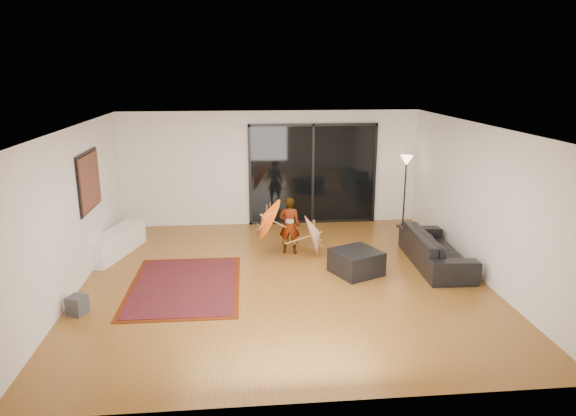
{
  "coord_description": "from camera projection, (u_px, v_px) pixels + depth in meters",
  "views": [
    {
      "loc": [
        -0.73,
        -8.43,
        3.61
      ],
      "look_at": [
        0.15,
        0.81,
        1.1
      ],
      "focal_mm": 32.0,
      "sensor_mm": 36.0,
      "label": 1
    }
  ],
  "objects": [
    {
      "name": "sofa",
      "position": [
        436.0,
        249.0,
        9.74
      ],
      "size": [
        0.94,
        2.22,
        0.64
      ],
      "primitive_type": "imported",
      "rotation": [
        0.0,
        0.0,
        1.53
      ],
      "color": "black",
      "rests_on": "floor"
    },
    {
      "name": "child",
      "position": [
        289.0,
        225.0,
        10.3
      ],
      "size": [
        0.47,
        0.36,
        1.17
      ],
      "primitive_type": "imported",
      "rotation": [
        0.0,
        0.0,
        2.93
      ],
      "color": "#999999",
      "rests_on": "floor"
    },
    {
      "name": "floor_lamp",
      "position": [
        406.0,
        171.0,
        11.87
      ],
      "size": [
        0.29,
        0.29,
        1.7
      ],
      "color": "black",
      "rests_on": "floor"
    },
    {
      "name": "wall_front",
      "position": [
        312.0,
        292.0,
        5.4
      ],
      "size": [
        7.0,
        0.0,
        7.0
      ],
      "primitive_type": "plane",
      "rotation": [
        -1.57,
        0.0,
        0.0
      ],
      "color": "silver",
      "rests_on": "floor"
    },
    {
      "name": "wall_right",
      "position": [
        480.0,
        202.0,
        9.08
      ],
      "size": [
        0.0,
        7.0,
        7.0
      ],
      "primitive_type": "plane",
      "rotation": [
        1.57,
        0.0,
        -1.57
      ],
      "color": "silver",
      "rests_on": "floor"
    },
    {
      "name": "persian_rug",
      "position": [
        185.0,
        286.0,
        8.85
      ],
      "size": [
        1.9,
        2.63,
        0.02
      ],
      "rotation": [
        0.0,
        0.0,
        -0.01
      ],
      "color": "#501A06",
      "rests_on": "floor"
    },
    {
      "name": "ottoman",
      "position": [
        356.0,
        262.0,
        9.35
      ],
      "size": [
        1.02,
        1.02,
        0.44
      ],
      "primitive_type": "cube",
      "rotation": [
        0.0,
        0.0,
        0.44
      ],
      "color": "black",
      "rests_on": "floor"
    },
    {
      "name": "ceiling",
      "position": [
        283.0,
        127.0,
        8.41
      ],
      "size": [
        7.0,
        7.0,
        0.0
      ],
      "primitive_type": "plane",
      "rotation": [
        3.14,
        0.0,
        0.0
      ],
      "color": "white",
      "rests_on": "wall_back"
    },
    {
      "name": "parasol_orange",
      "position": [
        262.0,
        220.0,
        10.16
      ],
      "size": [
        0.57,
        0.89,
        0.89
      ],
      "rotation": [
        0.0,
        -1.08,
        0.0
      ],
      "color": "#FC5B0D",
      "rests_on": "child"
    },
    {
      "name": "floor",
      "position": [
        284.0,
        280.0,
        9.11
      ],
      "size": [
        7.0,
        7.0,
        0.0
      ],
      "primitive_type": "plane",
      "color": "#9C652A",
      "rests_on": "ground"
    },
    {
      "name": "wall_back",
      "position": [
        271.0,
        168.0,
        12.13
      ],
      "size": [
        7.0,
        0.0,
        7.0
      ],
      "primitive_type": "plane",
      "rotation": [
        1.57,
        0.0,
        0.0
      ],
      "color": "silver",
      "rests_on": "floor"
    },
    {
      "name": "sliding_door",
      "position": [
        313.0,
        174.0,
        12.23
      ],
      "size": [
        3.06,
        0.07,
        2.4
      ],
      "color": "black",
      "rests_on": "wall_back"
    },
    {
      "name": "wall_left",
      "position": [
        72.0,
        212.0,
        8.44
      ],
      "size": [
        0.0,
        7.0,
        7.0
      ],
      "primitive_type": "plane",
      "rotation": [
        1.57,
        0.0,
        1.57
      ],
      "color": "silver",
      "rests_on": "floor"
    },
    {
      "name": "speaker",
      "position": [
        77.0,
        305.0,
        7.81
      ],
      "size": [
        0.34,
        0.34,
        0.29
      ],
      "primitive_type": "cube",
      "rotation": [
        0.0,
        0.0,
        -0.42
      ],
      "color": "#424244",
      "rests_on": "floor"
    },
    {
      "name": "painting",
      "position": [
        89.0,
        181.0,
        9.33
      ],
      "size": [
        0.04,
        1.28,
        1.08
      ],
      "color": "black",
      "rests_on": "wall_left"
    },
    {
      "name": "parasol_white",
      "position": [
        320.0,
        231.0,
        10.23
      ],
      "size": [
        0.53,
        0.85,
        0.9
      ],
      "rotation": [
        0.0,
        1.27,
        0.0
      ],
      "color": "silver",
      "rests_on": "floor"
    },
    {
      "name": "media_console",
      "position": [
        116.0,
        243.0,
        10.31
      ],
      "size": [
        0.91,
        1.78,
        0.48
      ],
      "primitive_type": "cube",
      "rotation": [
        0.0,
        0.0,
        -0.29
      ],
      "color": "white",
      "rests_on": "floor"
    }
  ]
}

